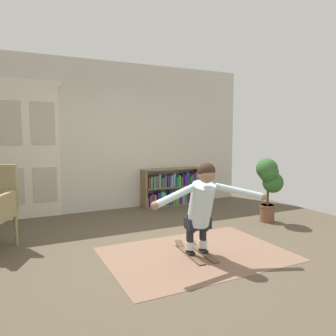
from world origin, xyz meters
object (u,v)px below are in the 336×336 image
(bookshelf, at_px, (172,189))
(person_skier, at_px, (202,203))
(potted_plant, at_px, (269,180))
(skis_pair, at_px, (195,252))

(bookshelf, bearing_deg, person_skier, -109.95)
(potted_plant, xyz_separation_m, person_skier, (-1.88, -0.86, -0.04))
(skis_pair, distance_m, person_skier, 0.68)
(bookshelf, relative_size, person_skier, 0.90)
(potted_plant, height_order, skis_pair, potted_plant)
(bookshelf, relative_size, skis_pair, 1.71)
(potted_plant, distance_m, person_skier, 2.07)
(skis_pair, xyz_separation_m, person_skier, (-0.02, -0.17, 0.66))
(bookshelf, height_order, skis_pair, bookshelf)
(bookshelf, height_order, person_skier, person_skier)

